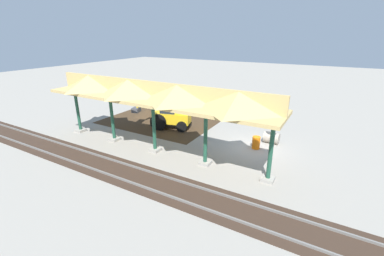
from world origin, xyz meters
name	(u,v)px	position (x,y,z in m)	size (l,w,h in m)	color
ground_plane	(253,148)	(0.00, 0.00, 0.00)	(120.00, 120.00, 0.00)	gray
dirt_work_zone	(159,121)	(9.58, -1.56, 0.00)	(10.22, 7.00, 0.01)	#42301E
platform_canopy	(152,92)	(5.83, 3.91, 4.17)	(16.91, 3.20, 4.90)	#9E998E
rail_tracks	(209,201)	(0.00, 7.24, 0.03)	(60.00, 2.58, 0.15)	slate
stop_sign	(276,125)	(-1.27, -0.62, 1.82)	(0.76, 0.06, 2.51)	gray
backhoe	(170,114)	(7.61, -0.56, 1.27)	(5.25, 2.60, 2.82)	yellow
dirt_mound	(148,115)	(11.69, -2.52, 0.00)	(5.87, 5.87, 1.32)	#42301E
concrete_pipe	(271,138)	(-0.88, -1.60, 0.42)	(1.11, 0.86, 0.84)	#9E9384
traffic_barrel	(256,143)	(-0.17, -0.03, 0.45)	(0.56, 0.56, 0.90)	orange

